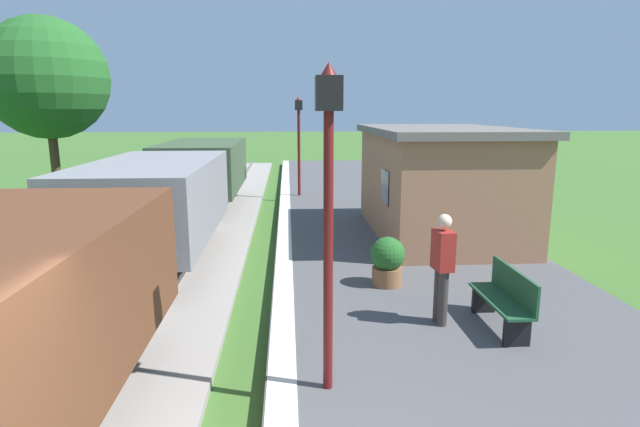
# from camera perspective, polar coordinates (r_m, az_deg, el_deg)

# --- Properties ---
(freight_train) EXTENTS (2.50, 19.40, 2.12)m
(freight_train) POSITION_cam_1_polar(r_m,az_deg,el_deg) (11.62, -18.09, 0.80)
(freight_train) COLOR brown
(freight_train) RESTS_ON rail_near
(station_hut) EXTENTS (3.50, 5.80, 2.78)m
(station_hut) POSITION_cam_1_polar(r_m,az_deg,el_deg) (13.46, 13.20, 3.58)
(station_hut) COLOR #9E6B4C
(station_hut) RESTS_ON platform_slab
(bench_near_hut) EXTENTS (0.42, 1.50, 0.91)m
(bench_near_hut) POSITION_cam_1_polar(r_m,az_deg,el_deg) (8.09, 20.13, -8.94)
(bench_near_hut) COLOR #1E4C2D
(bench_near_hut) RESTS_ON platform_slab
(person_waiting) EXTENTS (0.28, 0.40, 1.71)m
(person_waiting) POSITION_cam_1_polar(r_m,az_deg,el_deg) (7.83, 13.63, -5.64)
(person_waiting) COLOR #38332D
(person_waiting) RESTS_ON platform_slab
(potted_planter) EXTENTS (0.64, 0.64, 0.92)m
(potted_planter) POSITION_cam_1_polar(r_m,az_deg,el_deg) (9.49, 7.61, -5.27)
(potted_planter) COLOR brown
(potted_planter) RESTS_ON platform_slab
(lamp_post_near) EXTENTS (0.28, 0.28, 3.70)m
(lamp_post_near) POSITION_cam_1_polar(r_m,az_deg,el_deg) (5.47, 0.96, 4.68)
(lamp_post_near) COLOR #591414
(lamp_post_near) RESTS_ON platform_slab
(lamp_post_far) EXTENTS (0.28, 0.28, 3.70)m
(lamp_post_far) POSITION_cam_1_polar(r_m,az_deg,el_deg) (19.13, -2.41, 9.63)
(lamp_post_far) COLOR #591414
(lamp_post_far) RESTS_ON platform_slab
(tree_field_left) EXTENTS (3.74, 3.74, 6.29)m
(tree_field_left) POSITION_cam_1_polar(r_m,az_deg,el_deg) (18.29, -28.47, 13.21)
(tree_field_left) COLOR #4C3823
(tree_field_left) RESTS_ON ground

